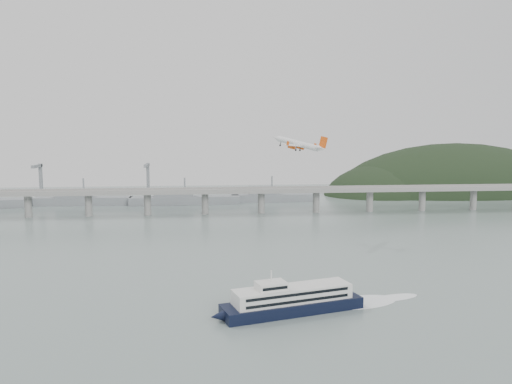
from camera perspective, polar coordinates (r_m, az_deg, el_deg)
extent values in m
plane|color=slate|center=(250.41, 1.34, -9.67)|extent=(900.00, 900.00, 0.00)
cube|color=gray|center=(442.34, -1.97, 0.09)|extent=(800.00, 22.00, 2.20)
cube|color=gray|center=(431.70, -1.87, 0.19)|extent=(800.00, 0.60, 1.80)
cube|color=gray|center=(452.53, -2.07, 0.49)|extent=(800.00, 0.60, 1.80)
cylinder|color=gray|center=(466.99, -24.58, -1.46)|extent=(6.00, 6.00, 21.00)
cylinder|color=gray|center=(453.52, -18.58, -1.43)|extent=(6.00, 6.00, 21.00)
cylinder|color=gray|center=(445.28, -12.29, -1.38)|extent=(6.00, 6.00, 21.00)
cylinder|color=gray|center=(442.57, -5.84, -1.31)|extent=(6.00, 6.00, 21.00)
cylinder|color=gray|center=(445.49, 0.60, -1.22)|extent=(6.00, 6.00, 21.00)
cylinder|color=gray|center=(453.93, 6.88, -1.13)|extent=(6.00, 6.00, 21.00)
cylinder|color=gray|center=(467.60, 12.87, -1.02)|extent=(6.00, 6.00, 21.00)
cylinder|color=gray|center=(486.05, 18.46, -0.91)|extent=(6.00, 6.00, 21.00)
cylinder|color=gray|center=(508.76, 23.59, -0.80)|extent=(6.00, 6.00, 21.00)
ellipsoid|color=black|center=(649.16, 21.68, -1.68)|extent=(320.00, 150.00, 156.00)
ellipsoid|color=black|center=(600.80, 14.09, -1.46)|extent=(140.00, 110.00, 96.00)
cube|color=slate|center=(526.32, -19.05, -0.98)|extent=(95.67, 20.15, 8.00)
cube|color=slate|center=(527.61, -20.08, -0.13)|extent=(33.90, 15.02, 8.00)
cylinder|color=slate|center=(524.55, -19.11, 0.75)|extent=(1.60, 1.60, 14.00)
cube|color=slate|center=(508.08, -8.12, -0.95)|extent=(110.55, 21.43, 8.00)
cube|color=slate|center=(507.63, -9.37, -0.07)|extent=(39.01, 16.73, 8.00)
cylinder|color=slate|center=(506.24, -8.15, 0.85)|extent=(1.60, 1.60, 14.00)
cube|color=slate|center=(522.48, 1.83, -0.68)|extent=(85.00, 13.60, 8.00)
cube|color=slate|center=(520.44, 0.91, 0.18)|extent=(29.75, 11.90, 8.00)
cylinder|color=slate|center=(520.69, 1.84, 1.07)|extent=(1.60, 1.60, 14.00)
cube|color=slate|center=(566.54, -23.36, 0.98)|extent=(3.00, 3.00, 40.00)
cube|color=slate|center=(555.71, -23.75, 2.72)|extent=(3.00, 28.00, 3.00)
cube|color=slate|center=(543.94, -12.23, 1.16)|extent=(3.00, 3.00, 40.00)
cube|color=slate|center=(532.66, -12.39, 2.99)|extent=(3.00, 28.00, 3.00)
cube|color=black|center=(203.53, 4.17, -12.89)|extent=(58.71, 27.92, 4.57)
cone|color=black|center=(193.21, -4.39, -13.98)|extent=(6.69, 5.88, 4.57)
cube|color=silver|center=(201.87, 4.19, -11.51)|extent=(49.29, 23.36, 5.71)
cube|color=black|center=(196.47, 4.92, -11.58)|extent=(41.99, 11.33, 1.14)
cube|color=black|center=(197.34, 4.91, -12.34)|extent=(41.99, 11.33, 1.14)
cube|color=black|center=(206.41, 3.50, -10.67)|extent=(41.99, 11.33, 1.14)
cube|color=black|center=(207.24, 3.50, -11.39)|extent=(41.99, 11.33, 1.14)
cube|color=silver|center=(197.02, 1.75, -10.63)|extent=(13.09, 10.66, 2.97)
cube|color=black|center=(193.46, 2.22, -10.96)|extent=(9.97, 2.77, 1.14)
cylinder|color=silver|center=(195.97, 1.75, -9.61)|extent=(0.70, 0.70, 4.57)
ellipsoid|color=white|center=(219.05, 11.95, -12.20)|extent=(36.01, 24.34, 0.23)
ellipsoid|color=white|center=(227.77, 15.40, -11.56)|extent=(25.95, 14.29, 0.23)
cylinder|color=white|center=(328.66, 4.80, 5.54)|extent=(24.58, 23.74, 10.18)
cone|color=white|center=(337.34, 2.31, 6.21)|extent=(6.34, 6.25, 4.74)
cone|color=white|center=(320.40, 7.52, 4.91)|extent=(7.16, 6.81, 4.97)
cube|color=white|center=(328.23, 4.92, 5.32)|extent=(27.62, 31.46, 3.38)
cube|color=white|center=(320.82, 7.39, 5.09)|extent=(10.92, 12.10, 1.65)
cube|color=#E4500F|center=(320.10, 7.70, 5.66)|extent=(5.19, 4.06, 7.88)
cylinder|color=#E4500F|center=(334.30, 5.13, 5.09)|extent=(5.30, 5.19, 3.40)
cylinder|color=black|center=(335.39, 4.80, 5.18)|extent=(2.30, 2.32, 2.51)
cube|color=white|center=(334.22, 5.17, 5.27)|extent=(2.42, 2.05, 1.84)
cylinder|color=#E4500F|center=(323.99, 4.11, 5.16)|extent=(5.30, 5.19, 3.40)
cylinder|color=black|center=(325.11, 3.77, 5.25)|extent=(2.30, 2.32, 2.51)
cube|color=white|center=(323.90, 4.15, 5.35)|extent=(2.42, 2.05, 1.84)
cylinder|color=black|center=(330.84, 5.09, 4.97)|extent=(1.04, 0.80, 2.63)
cylinder|color=black|center=(330.94, 5.04, 4.77)|extent=(1.38, 1.20, 1.43)
cylinder|color=black|center=(325.95, 4.61, 5.01)|extent=(1.04, 0.80, 2.63)
cylinder|color=black|center=(326.05, 4.56, 4.80)|extent=(1.38, 1.20, 1.43)
cylinder|color=black|center=(335.35, 2.82, 5.54)|extent=(1.04, 0.80, 2.63)
cylinder|color=black|center=(335.45, 2.77, 5.35)|extent=(1.38, 1.20, 1.43)
cube|color=#E4500F|center=(343.25, 6.77, 5.33)|extent=(1.92, 1.52, 2.90)
cube|color=#E4500F|center=(311.18, 3.66, 5.58)|extent=(1.92, 1.52, 2.90)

